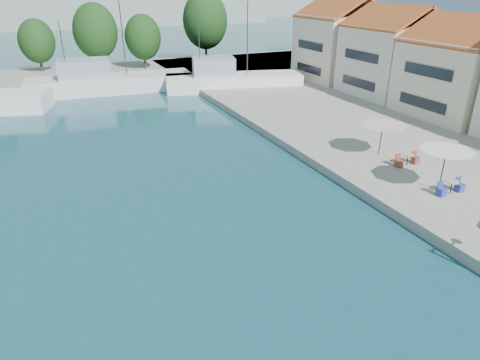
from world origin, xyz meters
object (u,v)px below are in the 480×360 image
umbrella_white (446,154)px  umbrella_cream (382,128)px  trawler_03 (107,83)px  trawler_04 (231,81)px

umbrella_white → umbrella_cream: bearing=83.2°
trawler_03 → trawler_04: (13.47, -4.94, 0.00)m
trawler_03 → umbrella_white: size_ratio=6.26×
trawler_03 → umbrella_cream: size_ratio=5.88×
trawler_04 → umbrella_white: (-0.25, -31.19, 1.73)m
umbrella_white → trawler_04: bearing=89.5°
trawler_03 → trawler_04: 14.35m
umbrella_cream → umbrella_white: bearing=-96.8°
umbrella_white → trawler_03: bearing=110.1°
trawler_04 → umbrella_white: bearing=-76.0°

